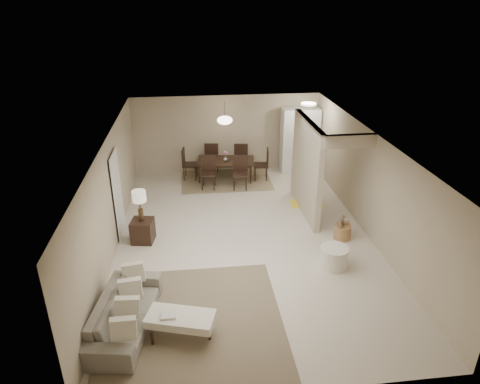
{
  "coord_description": "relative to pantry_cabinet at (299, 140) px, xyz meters",
  "views": [
    {
      "loc": [
        -1.16,
        -8.87,
        5.32
      ],
      "look_at": [
        -0.05,
        0.37,
        1.05
      ],
      "focal_mm": 32.0,
      "sensor_mm": 36.0,
      "label": 1
    }
  ],
  "objects": [
    {
      "name": "side_table",
      "position": [
        -4.75,
        -4.01,
        -0.78
      ],
      "size": [
        0.57,
        0.57,
        0.55
      ],
      "primitive_type": "cube",
      "rotation": [
        0.0,
        0.0,
        -0.16
      ],
      "color": "black",
      "rests_on": "floor"
    },
    {
      "name": "pendant_light",
      "position": [
        -2.47,
        -0.46,
        0.87
      ],
      "size": [
        0.46,
        0.46,
        0.71
      ],
      "color": "#47331E",
      "rests_on": "ceiling"
    },
    {
      "name": "table_lamp",
      "position": [
        -4.75,
        -4.01,
        0.06
      ],
      "size": [
        0.32,
        0.32,
        0.76
      ],
      "color": "#47331E",
      "rests_on": "side_table"
    },
    {
      "name": "partition",
      "position": [
        -0.55,
        -2.9,
        0.2
      ],
      "size": [
        0.15,
        2.5,
        2.5
      ],
      "primitive_type": "cube",
      "color": "tan",
      "rests_on": "floor"
    },
    {
      "name": "doorway",
      "position": [
        -5.32,
        -3.55,
        -0.03
      ],
      "size": [
        0.04,
        0.9,
        2.04
      ],
      "primitive_type": "cube",
      "color": "black",
      "rests_on": "floor"
    },
    {
      "name": "ceiling",
      "position": [
        -2.35,
        -4.15,
        1.45
      ],
      "size": [
        9.0,
        9.0,
        0.0
      ],
      "primitive_type": "plane",
      "rotation": [
        3.14,
        0.0,
        0.0
      ],
      "color": "white",
      "rests_on": "back_wall"
    },
    {
      "name": "yellow_mat",
      "position": [
        -0.37,
        -2.51,
        -1.04
      ],
      "size": [
        0.9,
        0.6,
        0.01
      ],
      "primitive_type": "cube",
      "rotation": [
        0.0,
        0.0,
        -0.08
      ],
      "color": "yellow",
      "rests_on": "floor"
    },
    {
      "name": "round_pouf",
      "position": [
        -0.59,
        -5.59,
        -0.82
      ],
      "size": [
        0.6,
        0.6,
        0.47
      ],
      "primitive_type": "cylinder",
      "color": "silver",
      "rests_on": "floor"
    },
    {
      "name": "left_wall",
      "position": [
        -5.35,
        -4.15,
        0.2
      ],
      "size": [
        0.0,
        9.0,
        9.0
      ],
      "primitive_type": "plane",
      "rotation": [
        1.57,
        0.0,
        1.57
      ],
      "color": "tan",
      "rests_on": "floor"
    },
    {
      "name": "right_wall",
      "position": [
        0.65,
        -4.15,
        0.2
      ],
      "size": [
        0.0,
        9.0,
        9.0
      ],
      "primitive_type": "plane",
      "rotation": [
        1.57,
        0.0,
        -1.57
      ],
      "color": "tan",
      "rests_on": "floor"
    },
    {
      "name": "pantry_cabinet",
      "position": [
        0.0,
        0.0,
        0.0
      ],
      "size": [
        1.2,
        0.55,
        2.1
      ],
      "primitive_type": "cube",
      "color": "white",
      "rests_on": "floor"
    },
    {
      "name": "flush_light",
      "position": [
        -0.05,
        -0.95,
        1.41
      ],
      "size": [
        0.44,
        0.44,
        0.05
      ],
      "primitive_type": "cylinder",
      "color": "white",
      "rests_on": "ceiling"
    },
    {
      "name": "dining_rug",
      "position": [
        -2.47,
        -0.46,
        -1.04
      ],
      "size": [
        2.8,
        2.1,
        0.01
      ],
      "primitive_type": "cube",
      "color": "#8A7955",
      "rests_on": "floor"
    },
    {
      "name": "vase",
      "position": [
        -2.47,
        -0.46,
        -0.36
      ],
      "size": [
        0.13,
        0.13,
        0.13
      ],
      "primitive_type": "imported",
      "rotation": [
        0.0,
        0.0,
        -0.04
      ],
      "color": "white",
      "rests_on": "dining_table"
    },
    {
      "name": "living_rug",
      "position": [
        -3.64,
        -6.95,
        -1.04
      ],
      "size": [
        3.2,
        3.2,
        0.01
      ],
      "primitive_type": "cube",
      "color": "brown",
      "rests_on": "floor"
    },
    {
      "name": "dining_chairs",
      "position": [
        -2.47,
        -0.46,
        -0.55
      ],
      "size": [
        2.72,
        2.11,
        1.0
      ],
      "color": "black",
      "rests_on": "dining_rug"
    },
    {
      "name": "wicker_basket",
      "position": [
        -0.0,
        -4.46,
        -0.88
      ],
      "size": [
        0.5,
        0.5,
        0.34
      ],
      "primitive_type": "cylinder",
      "rotation": [
        0.0,
        0.0,
        0.33
      ],
      "color": "#97653C",
      "rests_on": "floor"
    },
    {
      "name": "sofa",
      "position": [
        -4.8,
        -6.95,
        -0.74
      ],
      "size": [
        2.25,
        1.18,
        0.63
      ],
      "primitive_type": "imported",
      "rotation": [
        0.0,
        0.0,
        1.4
      ],
      "color": "gray",
      "rests_on": "floor"
    },
    {
      "name": "ottoman_bench",
      "position": [
        -3.84,
        -7.25,
        -0.72
      ],
      "size": [
        1.25,
        0.83,
        0.41
      ],
      "rotation": [
        0.0,
        0.0,
        -0.29
      ],
      "color": "silver",
      "rests_on": "living_rug"
    },
    {
      "name": "dining_table",
      "position": [
        -2.47,
        -0.46,
        -0.74
      ],
      "size": [
        1.89,
        1.22,
        0.62
      ],
      "primitive_type": "imported",
      "rotation": [
        0.0,
        0.0,
        -0.14
      ],
      "color": "black",
      "rests_on": "dining_rug"
    },
    {
      "name": "floor",
      "position": [
        -2.35,
        -4.15,
        -1.05
      ],
      "size": [
        9.0,
        9.0,
        0.0
      ],
      "primitive_type": "plane",
      "color": "beige",
      "rests_on": "ground"
    },
    {
      "name": "back_wall",
      "position": [
        -2.35,
        0.35,
        0.2
      ],
      "size": [
        6.0,
        0.0,
        6.0
      ],
      "primitive_type": "plane",
      "rotation": [
        1.57,
        0.0,
        0.0
      ],
      "color": "tan",
      "rests_on": "floor"
    }
  ]
}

